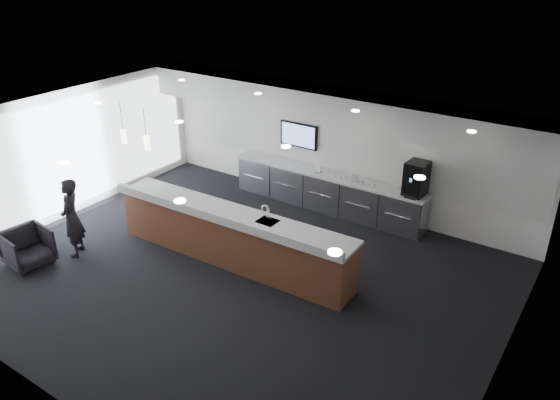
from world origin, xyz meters
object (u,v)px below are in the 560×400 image
Objects in this scene: coffee_machine at (416,179)px; service_counter at (232,236)px; lounge_guest at (72,218)px; armchair at (28,248)px.

service_counter is at bearing -124.27° from coffee_machine.
lounge_guest is at bearing -134.21° from coffee_machine.
service_counter is at bearing 83.24° from lounge_guest.
lounge_guest is (-5.52, -4.86, -0.48)m from coffee_machine.
coffee_machine is 7.37m from lounge_guest.
coffee_machine is 0.45× the size of lounge_guest.
coffee_machine is at bearing -39.54° from armchair.
lounge_guest is (0.44, 0.82, 0.46)m from armchair.
coffee_machine is (2.60, 3.24, 0.76)m from service_counter.
coffee_machine is at bearing 95.66° from lounge_guest.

